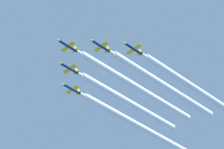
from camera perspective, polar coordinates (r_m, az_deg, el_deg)
The scene contains 10 objects.
jet_lead at distance 250.02m, azimuth -4.37°, elevation 2.81°, with size 7.94×11.56×2.78m.
jet_left_wingman at distance 247.72m, azimuth -1.17°, elevation 2.82°, with size 7.94×11.56×2.78m.
jet_right_wingman at distance 259.45m, azimuth -4.21°, elevation 0.64°, with size 7.94×11.56×2.78m.
jet_outer_left at distance 246.62m, azimuth 2.01°, elevation 2.54°, with size 7.94×11.56×2.78m.
jet_outer_right at distance 269.90m, azimuth -3.96°, elevation -1.38°, with size 7.94×11.56×2.78m.
smoke_trail_lead at distance 271.95m, azimuth 2.36°, elevation -1.21°, with size 3.14×73.16×3.14m.
smoke_trail_left_wingman at distance 269.74m, azimuth 4.97°, elevation -1.02°, with size 3.14×68.16×3.14m.
smoke_trail_right_wingman at distance 279.16m, azimuth 1.57°, elevation -2.68°, with size 3.14×63.38×3.14m.
smoke_trail_outer_left at distance 271.76m, azimuth 8.22°, elevation -1.49°, with size 3.14×73.09×3.14m.
smoke_trail_outer_right at distance 293.58m, azimuth 2.38°, elevation -4.86°, with size 3.14×74.75×3.14m.
Camera 1 is at (-148.04, 122.16, 2.32)m, focal length 94.68 mm.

